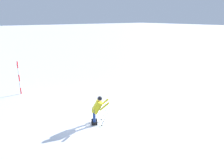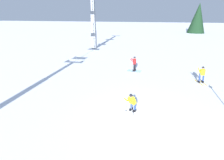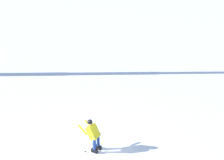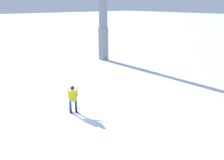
# 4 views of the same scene
# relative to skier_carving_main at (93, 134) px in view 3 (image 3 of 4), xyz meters

# --- Properties ---
(skier_carving_main) EXTENTS (1.65, 1.28, 1.51)m
(skier_carving_main) POSITION_rel_skier_carving_main_xyz_m (0.00, 0.00, 0.00)
(skier_carving_main) COLOR white
(skier_carving_main) RESTS_ON ground_plane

